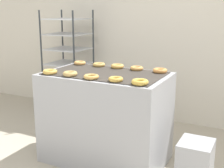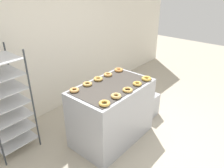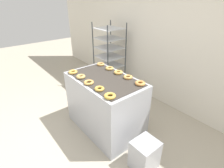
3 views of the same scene
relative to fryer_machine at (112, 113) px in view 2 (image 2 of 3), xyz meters
The scene contains 15 objects.
ground_plane 0.80m from the fryer_machine, 90.03° to the right, with size 14.00×14.00×0.00m, color #B2A893.
wall_back 1.75m from the fryer_machine, 90.01° to the left, with size 8.00×0.05×2.80m.
fryer_machine is the anchor object (origin of this frame).
baking_rack_cart 1.59m from the fryer_machine, 138.73° to the left, with size 0.58×0.55×1.58m.
glaze_bin 1.02m from the fryer_machine, ahead, with size 0.30×0.33×0.44m.
donut_near_leftmost 0.76m from the fryer_machine, 149.70° to the right, with size 0.15×0.15×0.04m, color gold.
donut_near_left 0.63m from the fryer_machine, 131.60° to the right, with size 0.14×0.14×0.04m, color tan.
donut_near_center 0.58m from the fryer_machine, 89.66° to the right, with size 0.15×0.15×0.04m, color tan.
donut_near_right 0.63m from the fryer_machine, 47.72° to the right, with size 0.14×0.14×0.04m, color gold.
donut_near_rightmost 0.76m from the fryer_machine, 30.33° to the right, with size 0.15×0.15×0.04m, color gold.
donut_far_leftmost 0.76m from the fryer_machine, 150.09° to the left, with size 0.14×0.14×0.04m, color tan.
donut_far_left 0.62m from the fryer_machine, 129.40° to the left, with size 0.14×0.14×0.04m, color tan.
donut_far_center 0.58m from the fryer_machine, 90.50° to the left, with size 0.14×0.14×0.04m, color gold.
donut_far_right 0.62m from the fryer_machine, 50.63° to the left, with size 0.14×0.14×0.04m, color tan.
donut_far_rightmost 0.76m from the fryer_machine, 28.39° to the left, with size 0.15×0.15×0.04m, color #DB9147.
Camera 2 is at (-2.23, -1.24, 2.41)m, focal length 35.00 mm.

